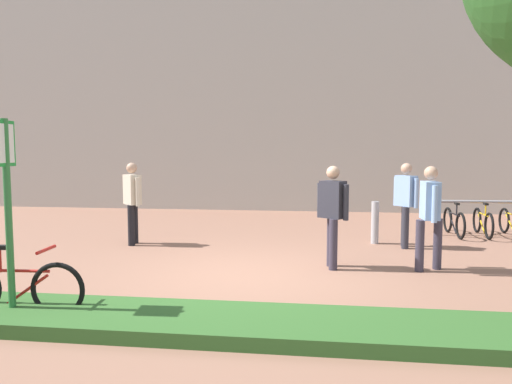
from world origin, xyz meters
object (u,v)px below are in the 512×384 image
(person_suited_dark, at_px, (333,210))
(person_shirt_white, at_px, (430,211))
(bike_rack_cluster, at_px, (497,221))
(person_shirt_blue, at_px, (406,199))
(bollard_steel, at_px, (375,223))
(parking_sign_post, at_px, (7,190))
(person_casual_tan, at_px, (132,198))
(bike_at_sign, at_px, (16,287))

(person_suited_dark, height_order, person_shirt_white, same)
(bike_rack_cluster, bearing_deg, person_shirt_blue, -145.68)
(bollard_steel, height_order, person_suited_dark, person_suited_dark)
(parking_sign_post, height_order, person_casual_tan, parking_sign_post)
(bollard_steel, xyz_separation_m, person_shirt_white, (0.61, -2.21, 0.53))
(parking_sign_post, relative_size, bike_rack_cluster, 0.88)
(parking_sign_post, bearing_deg, bike_at_sign, 106.15)
(bike_rack_cluster, height_order, person_shirt_blue, person_shirt_blue)
(bike_rack_cluster, bearing_deg, person_suited_dark, -137.72)
(person_suited_dark, bearing_deg, person_shirt_white, 1.38)
(person_suited_dark, xyz_separation_m, person_shirt_blue, (1.52, 1.92, 0.00))
(bollard_steel, xyz_separation_m, person_casual_tan, (-5.05, -0.74, 0.53))
(bike_rack_cluster, relative_size, person_shirt_blue, 1.54)
(person_suited_dark, xyz_separation_m, person_shirt_white, (1.57, 0.04, 0.00))
(bike_at_sign, bearing_deg, person_suited_dark, 36.91)
(parking_sign_post, bearing_deg, bike_rack_cluster, 40.50)
(person_shirt_blue, bearing_deg, bollard_steel, 149.25)
(parking_sign_post, relative_size, bike_at_sign, 1.39)
(bike_at_sign, relative_size, person_shirt_white, 0.98)
(bike_at_sign, relative_size, bike_rack_cluster, 0.63)
(person_shirt_white, height_order, person_shirt_blue, same)
(bike_at_sign, height_order, person_casual_tan, person_casual_tan)
(bollard_steel, height_order, person_shirt_white, person_shirt_white)
(parking_sign_post, distance_m, person_shirt_white, 6.16)
(bike_at_sign, distance_m, person_shirt_blue, 7.17)
(parking_sign_post, distance_m, person_suited_dark, 4.84)
(parking_sign_post, relative_size, person_shirt_white, 1.36)
(bike_at_sign, height_order, bike_rack_cluster, bike_at_sign)
(person_shirt_white, distance_m, person_casual_tan, 5.85)
(person_suited_dark, distance_m, person_casual_tan, 4.36)
(parking_sign_post, relative_size, person_casual_tan, 1.36)
(bike_rack_cluster, relative_size, person_suited_dark, 1.54)
(parking_sign_post, xyz_separation_m, person_shirt_white, (5.33, 3.03, -0.55))
(bike_at_sign, relative_size, bollard_steel, 1.87)
(bollard_steel, distance_m, person_suited_dark, 2.50)
(bike_at_sign, bearing_deg, parking_sign_post, -73.85)
(parking_sign_post, relative_size, person_shirt_blue, 1.36)
(bike_rack_cluster, height_order, bollard_steel, bollard_steel)
(bike_rack_cluster, distance_m, person_shirt_white, 4.22)
(bike_rack_cluster, bearing_deg, person_casual_tan, -165.81)
(bike_at_sign, bearing_deg, person_shirt_blue, 41.87)
(person_shirt_blue, bearing_deg, parking_sign_post, -137.06)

